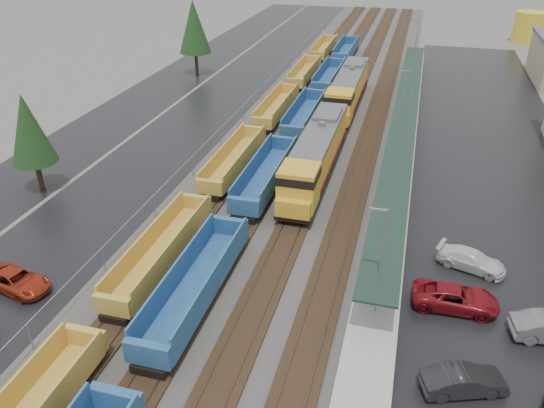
{
  "coord_description": "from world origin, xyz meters",
  "views": [
    {
      "loc": [
        10.03,
        -6.43,
        22.68
      ],
      "look_at": [
        0.29,
        29.23,
        2.0
      ],
      "focal_mm": 35.0,
      "sensor_mm": 36.0,
      "label": 1
    }
  ],
  "objects_px": {
    "storage_tank": "(529,27)",
    "parked_car_east_c": "(471,260)",
    "well_string_yellow": "(235,160)",
    "locomotive_lead": "(316,156)",
    "parked_car_east_b": "(455,298)",
    "locomotive_trail": "(348,90)",
    "parked_car_west_c": "(17,281)",
    "parked_car_east_a": "(464,381)",
    "well_string_blue": "(266,175)"
  },
  "relations": [
    {
      "from": "well_string_yellow",
      "to": "parked_car_east_a",
      "type": "distance_m",
      "value": 30.76
    },
    {
      "from": "parked_car_east_b",
      "to": "locomotive_lead",
      "type": "bearing_deg",
      "value": 36.54
    },
    {
      "from": "well_string_yellow",
      "to": "parked_car_east_b",
      "type": "xyz_separation_m",
      "value": [
        20.37,
        -15.79,
        -0.36
      ]
    },
    {
      "from": "locomotive_lead",
      "to": "storage_tank",
      "type": "relative_size",
      "value": 3.63
    },
    {
      "from": "parked_car_west_c",
      "to": "parked_car_east_a",
      "type": "bearing_deg",
      "value": -81.36
    },
    {
      "from": "parked_car_east_c",
      "to": "parked_car_east_b",
      "type": "bearing_deg",
      "value": -176.8
    },
    {
      "from": "well_string_yellow",
      "to": "parked_car_east_c",
      "type": "xyz_separation_m",
      "value": [
        21.6,
        -11.03,
        -0.42
      ]
    },
    {
      "from": "well_string_yellow",
      "to": "well_string_blue",
      "type": "xyz_separation_m",
      "value": [
        4.0,
        -2.68,
        0.09
      ]
    },
    {
      "from": "storage_tank",
      "to": "parked_car_west_c",
      "type": "bearing_deg",
      "value": -115.86
    },
    {
      "from": "well_string_yellow",
      "to": "parked_car_west_c",
      "type": "height_order",
      "value": "well_string_yellow"
    },
    {
      "from": "parked_car_east_c",
      "to": "storage_tank",
      "type": "bearing_deg",
      "value": 7.61
    },
    {
      "from": "locomotive_trail",
      "to": "parked_car_east_c",
      "type": "relative_size",
      "value": 4.25
    },
    {
      "from": "storage_tank",
      "to": "locomotive_lead",
      "type": "bearing_deg",
      "value": -111.97
    },
    {
      "from": "parked_car_east_b",
      "to": "storage_tank",
      "type": "bearing_deg",
      "value": -11.58
    },
    {
      "from": "parked_car_east_c",
      "to": "parked_car_east_a",
      "type": "bearing_deg",
      "value": -167.14
    },
    {
      "from": "locomotive_lead",
      "to": "parked_car_east_c",
      "type": "bearing_deg",
      "value": -39.44
    },
    {
      "from": "locomotive_lead",
      "to": "parked_car_east_c",
      "type": "xyz_separation_m",
      "value": [
        13.6,
        -11.18,
        -1.76
      ]
    },
    {
      "from": "locomotive_trail",
      "to": "parked_car_west_c",
      "type": "relative_size",
      "value": 4.18
    },
    {
      "from": "storage_tank",
      "to": "parked_car_east_c",
      "type": "height_order",
      "value": "storage_tank"
    },
    {
      "from": "well_string_blue",
      "to": "storage_tank",
      "type": "xyz_separation_m",
      "value": [
        31.82,
        71.8,
        1.61
      ]
    },
    {
      "from": "well_string_blue",
      "to": "storage_tank",
      "type": "relative_size",
      "value": 20.42
    },
    {
      "from": "locomotive_trail",
      "to": "well_string_yellow",
      "type": "xyz_separation_m",
      "value": [
        -8.0,
        -21.15,
        -1.35
      ]
    },
    {
      "from": "well_string_yellow",
      "to": "parked_car_east_c",
      "type": "height_order",
      "value": "well_string_yellow"
    },
    {
      "from": "locomotive_trail",
      "to": "parked_car_east_a",
      "type": "distance_m",
      "value": 45.8
    },
    {
      "from": "parked_car_west_c",
      "to": "parked_car_east_b",
      "type": "relative_size",
      "value": 0.9
    },
    {
      "from": "storage_tank",
      "to": "parked_car_east_a",
      "type": "xyz_separation_m",
      "value": [
        -15.22,
        -91.97,
        -2.07
      ]
    },
    {
      "from": "locomotive_trail",
      "to": "storage_tank",
      "type": "relative_size",
      "value": 3.63
    },
    {
      "from": "locomotive_lead",
      "to": "parked_car_west_c",
      "type": "relative_size",
      "value": 4.18
    },
    {
      "from": "parked_car_east_c",
      "to": "parked_car_west_c",
      "type": "bearing_deg",
      "value": 127.29
    },
    {
      "from": "locomotive_lead",
      "to": "locomotive_trail",
      "type": "xyz_separation_m",
      "value": [
        0.0,
        21.0,
        0.0
      ]
    },
    {
      "from": "parked_car_east_b",
      "to": "locomotive_trail",
      "type": "bearing_deg",
      "value": 17.25
    },
    {
      "from": "locomotive_trail",
      "to": "well_string_blue",
      "type": "distance_m",
      "value": 24.2
    },
    {
      "from": "well_string_yellow",
      "to": "locomotive_lead",
      "type": "bearing_deg",
      "value": 1.09
    },
    {
      "from": "locomotive_lead",
      "to": "parked_car_east_c",
      "type": "relative_size",
      "value": 4.25
    },
    {
      "from": "well_string_yellow",
      "to": "parked_car_east_b",
      "type": "relative_size",
      "value": 20.46
    },
    {
      "from": "locomotive_lead",
      "to": "parked_car_east_a",
      "type": "bearing_deg",
      "value": -61.29
    },
    {
      "from": "storage_tank",
      "to": "parked_car_east_c",
      "type": "relative_size",
      "value": 1.17
    },
    {
      "from": "storage_tank",
      "to": "parked_car_east_b",
      "type": "relative_size",
      "value": 1.03
    },
    {
      "from": "locomotive_lead",
      "to": "parked_car_east_a",
      "type": "distance_m",
      "value": 26.28
    },
    {
      "from": "parked_car_west_c",
      "to": "locomotive_trail",
      "type": "bearing_deg",
      "value": -9.67
    },
    {
      "from": "parked_car_east_a",
      "to": "parked_car_east_c",
      "type": "distance_m",
      "value": 11.86
    },
    {
      "from": "storage_tank",
      "to": "parked_car_west_c",
      "type": "height_order",
      "value": "storage_tank"
    },
    {
      "from": "locomotive_lead",
      "to": "well_string_blue",
      "type": "distance_m",
      "value": 5.06
    },
    {
      "from": "locomotive_lead",
      "to": "parked_car_east_b",
      "type": "height_order",
      "value": "locomotive_lead"
    },
    {
      "from": "locomotive_lead",
      "to": "storage_tank",
      "type": "height_order",
      "value": "storage_tank"
    },
    {
      "from": "locomotive_trail",
      "to": "parked_car_east_b",
      "type": "distance_m",
      "value": 39.0
    },
    {
      "from": "locomotive_trail",
      "to": "parked_car_east_b",
      "type": "relative_size",
      "value": 3.74
    },
    {
      "from": "locomotive_lead",
      "to": "parked_car_west_c",
      "type": "height_order",
      "value": "locomotive_lead"
    },
    {
      "from": "well_string_yellow",
      "to": "parked_car_east_c",
      "type": "relative_size",
      "value": 23.24
    },
    {
      "from": "locomotive_lead",
      "to": "parked_car_east_c",
      "type": "height_order",
      "value": "locomotive_lead"
    }
  ]
}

